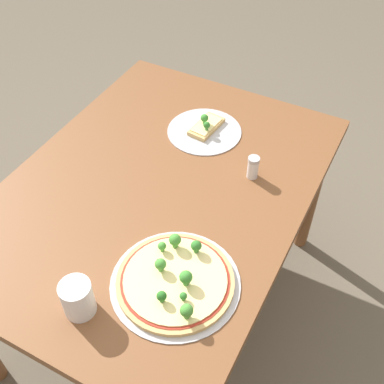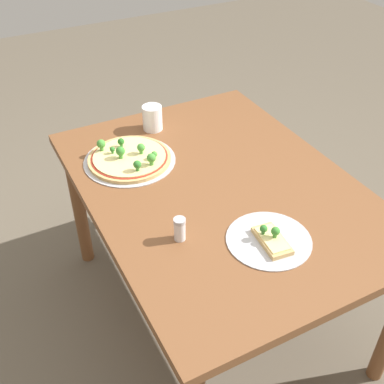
# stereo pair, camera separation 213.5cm
# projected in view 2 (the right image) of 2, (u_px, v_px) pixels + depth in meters

# --- Properties ---
(ground_plane) EXTENTS (8.00, 8.00, 0.00)m
(ground_plane) POSITION_uv_depth(u_px,v_px,m) (214.00, 309.00, 2.20)
(ground_plane) COLOR brown
(dining_table) EXTENTS (1.28, 0.94, 0.71)m
(dining_table) POSITION_uv_depth(u_px,v_px,m) (219.00, 202.00, 1.81)
(dining_table) COLOR brown
(dining_table) RESTS_ON ground_plane
(pizza_tray_whole) EXTENTS (0.36, 0.36, 0.07)m
(pizza_tray_whole) POSITION_uv_depth(u_px,v_px,m) (130.00, 158.00, 1.88)
(pizza_tray_whole) COLOR #B7B7BC
(pizza_tray_whole) RESTS_ON dining_table
(pizza_tray_slice) EXTENTS (0.27, 0.27, 0.06)m
(pizza_tray_slice) POSITION_uv_depth(u_px,v_px,m) (270.00, 239.00, 1.52)
(pizza_tray_slice) COLOR #B7B7BC
(pizza_tray_slice) RESTS_ON dining_table
(drinking_cup) EXTENTS (0.08, 0.08, 0.11)m
(drinking_cup) POSITION_uv_depth(u_px,v_px,m) (152.00, 118.00, 2.05)
(drinking_cup) COLOR white
(drinking_cup) RESTS_ON dining_table
(condiment_shaker) EXTENTS (0.04, 0.04, 0.08)m
(condiment_shaker) POSITION_uv_depth(u_px,v_px,m) (180.00, 229.00, 1.51)
(condiment_shaker) COLOR silver
(condiment_shaker) RESTS_ON dining_table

